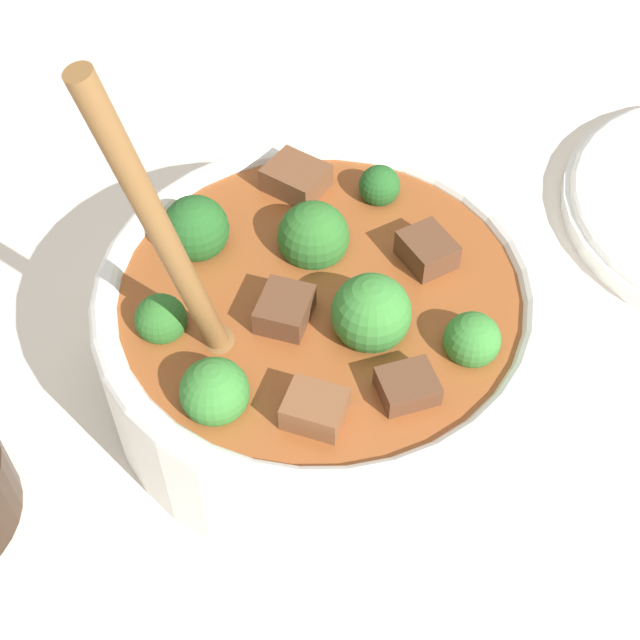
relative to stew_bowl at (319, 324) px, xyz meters
name	(u,v)px	position (x,y,z in m)	size (l,w,h in m)	color
ground_plane	(320,375)	(0.00, 0.00, -0.05)	(4.00, 4.00, 0.00)	silver
stew_bowl	(319,324)	(0.00, 0.00, 0.00)	(0.25, 0.25, 0.26)	white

